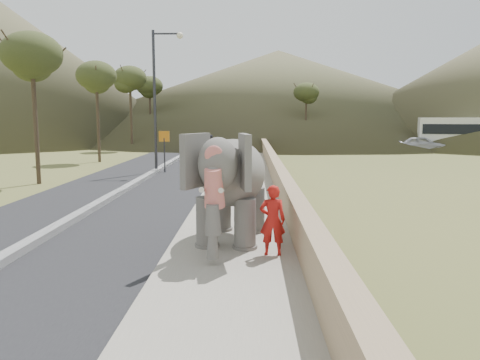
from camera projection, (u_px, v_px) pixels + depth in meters
ground at (228, 277)px, 9.49m from camera, size 160.00×160.00×0.00m
road at (120, 194)px, 19.51m from camera, size 7.00×120.00×0.03m
median at (120, 192)px, 19.50m from camera, size 0.35×120.00×0.22m
walkway at (239, 193)px, 19.39m from camera, size 3.00×120.00×0.15m
parapet at (279, 182)px, 19.29m from camera, size 0.30×120.00×1.10m
lamppost at (160, 87)px, 26.41m from camera, size 1.76×0.36×8.00m
signboard at (164, 144)px, 26.80m from camera, size 0.60×0.08×2.40m
distant_car at (423, 144)px, 42.50m from camera, size 4.55×2.96×1.44m
hill_far at (278, 93)px, 77.77m from camera, size 80.00×80.00×14.00m
elephant_and_man at (233, 187)px, 11.72m from camera, size 2.43×3.92×2.67m
motorcyclist at (210, 152)px, 32.36m from camera, size 1.30×1.80×1.98m
trees at (208, 110)px, 36.80m from camera, size 41.74×43.06×8.15m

